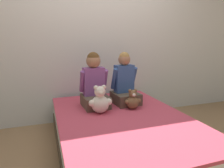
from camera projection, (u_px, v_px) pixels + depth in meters
ground_plane at (122, 150)px, 2.21m from camera, size 14.00×14.00×0.00m
wall_behind_bed at (97, 36)px, 2.93m from camera, size 8.00×0.06×2.50m
bed at (123, 134)px, 2.17m from camera, size 1.37×1.94×0.39m
child_on_left at (94, 84)px, 2.41m from camera, size 0.35×0.37×0.66m
child_on_right at (125, 84)px, 2.54m from camera, size 0.33×0.36×0.65m
teddy_bear_held_by_left_child at (100, 101)px, 2.21m from camera, size 0.26×0.20×0.32m
teddy_bear_held_by_right_child at (133, 100)px, 2.35m from camera, size 0.20×0.15×0.24m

